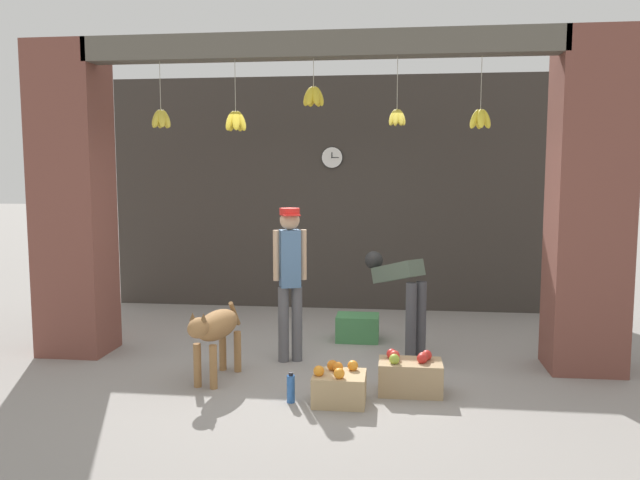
{
  "coord_description": "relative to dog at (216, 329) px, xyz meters",
  "views": [
    {
      "loc": [
        0.75,
        -5.96,
        1.94
      ],
      "look_at": [
        0.0,
        0.42,
        1.24
      ],
      "focal_mm": 35.0,
      "sensor_mm": 36.0,
      "label": 1
    }
  ],
  "objects": [
    {
      "name": "shop_pillar_left",
      "position": [
        -1.75,
        0.75,
        1.14
      ],
      "size": [
        0.7,
        0.6,
        3.27
      ],
      "primitive_type": "cube",
      "color": "brown",
      "rests_on": "ground_plane"
    },
    {
      "name": "storefront_awning",
      "position": [
        0.86,
        0.57,
        2.6
      ],
      "size": [
        4.64,
        0.33,
        0.94
      ],
      "color": "#5B564C"
    },
    {
      "name": "water_bottle",
      "position": [
        0.79,
        -0.47,
        -0.37
      ],
      "size": [
        0.07,
        0.07,
        0.26
      ],
      "color": "#2D60AD",
      "rests_on": "ground_plane"
    },
    {
      "name": "fruit_crate_apples",
      "position": [
        1.79,
        -0.12,
        -0.33
      ],
      "size": [
        0.55,
        0.34,
        0.37
      ],
      "color": "tan",
      "rests_on": "ground_plane"
    },
    {
      "name": "worker_stooping",
      "position": [
        1.72,
        0.97,
        0.23
      ],
      "size": [
        0.66,
        0.69,
        1.08
      ],
      "rotation": [
        0.0,
        0.0,
        0.74
      ],
      "color": "#424247",
      "rests_on": "ground_plane"
    },
    {
      "name": "ground_plane",
      "position": [
        0.88,
        0.45,
        -0.49
      ],
      "size": [
        60.0,
        60.0,
        0.0
      ],
      "primitive_type": "plane",
      "color": "gray"
    },
    {
      "name": "shop_back_wall",
      "position": [
        0.88,
        3.29,
        1.14
      ],
      "size": [
        6.54,
        0.12,
        3.27
      ],
      "primitive_type": "cube",
      "color": "#38332D",
      "rests_on": "ground_plane"
    },
    {
      "name": "dog",
      "position": [
        0.0,
        0.0,
        0.0
      ],
      "size": [
        0.39,
        0.96,
        0.71
      ],
      "rotation": [
        0.0,
        0.0,
        -1.76
      ],
      "color": "#9E7042",
      "rests_on": "ground_plane"
    },
    {
      "name": "shop_pillar_right",
      "position": [
        3.5,
        0.75,
        1.14
      ],
      "size": [
        0.7,
        0.6,
        3.27
      ],
      "primitive_type": "cube",
      "color": "brown",
      "rests_on": "ground_plane"
    },
    {
      "name": "fruit_crate_oranges",
      "position": [
        1.19,
        -0.44,
        -0.35
      ],
      "size": [
        0.44,
        0.37,
        0.34
      ],
      "color": "tan",
      "rests_on": "ground_plane"
    },
    {
      "name": "produce_box_green",
      "position": [
        1.23,
        1.55,
        -0.34
      ],
      "size": [
        0.49,
        0.37,
        0.3
      ],
      "primitive_type": "cube",
      "color": "#42844C",
      "rests_on": "ground_plane"
    },
    {
      "name": "wall_clock",
      "position": [
        0.77,
        3.21,
        1.65
      ],
      "size": [
        0.3,
        0.03,
        0.3
      ],
      "color": "black"
    },
    {
      "name": "shopkeeper",
      "position": [
        0.59,
        0.68,
        0.43
      ],
      "size": [
        0.33,
        0.29,
        1.58
      ],
      "rotation": [
        0.0,
        0.0,
        3.47
      ],
      "color": "#56565B",
      "rests_on": "ground_plane"
    }
  ]
}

